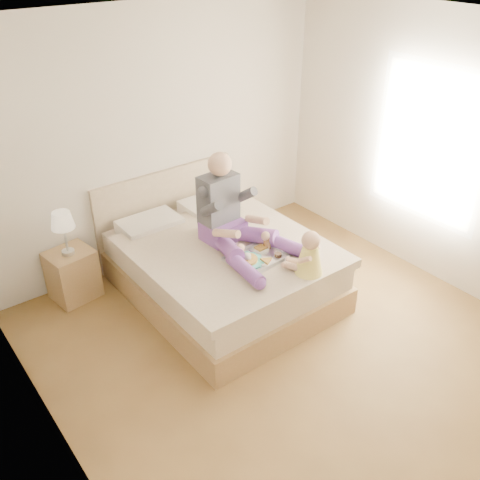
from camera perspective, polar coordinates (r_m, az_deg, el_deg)
room at (r=4.17m, az=6.85°, el=5.15°), size 4.02×4.22×2.71m
bed at (r=5.43m, az=-2.37°, el=-2.54°), size 1.70×2.18×1.00m
nightstand at (r=5.62m, az=-17.42°, el=-3.53°), size 0.48×0.44×0.52m
lamp at (r=5.29m, az=-18.41°, el=1.77°), size 0.22×0.22×0.46m
adult at (r=5.07m, az=-0.85°, el=2.26°), size 0.78×1.12×0.92m
tray at (r=4.94m, az=1.64°, el=-1.71°), size 0.53×0.43×0.15m
baby at (r=4.72m, az=7.33°, el=-1.71°), size 0.31×0.37×0.41m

